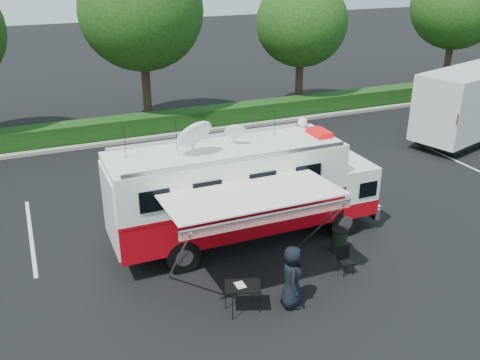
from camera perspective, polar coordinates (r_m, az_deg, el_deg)
The scene contains 9 objects.
ground_plane at distance 17.63m, azimuth 0.63°, elevation -6.27°, with size 120.00×120.00×0.00m, color black.
back_border at distance 28.16m, azimuth -7.98°, elevation 15.59°, with size 60.00×6.14×8.87m.
stall_lines at distance 19.96m, azimuth -4.12°, elevation -2.59°, with size 24.12×5.50×0.01m.
command_truck at distance 16.80m, azimuth 0.43°, elevation -1.05°, with size 8.65×2.38×4.15m.
awning at distance 14.09m, azimuth 1.51°, elevation -2.09°, with size 4.72×2.45×2.85m.
person at distance 14.71m, azimuth 5.42°, elevation -13.12°, with size 0.86×0.56×1.77m, color black.
folding_table at distance 14.02m, azimuth 0.28°, elevation -11.35°, with size 1.10×0.94×0.79m.
folding_chair at distance 16.02m, azimuth 11.10°, elevation -8.08°, with size 0.44×0.46×0.83m.
trash_bin at distance 17.04m, azimuth 10.54°, elevation -6.35°, with size 0.51×0.51×0.77m.
Camera 1 is at (-6.13, -14.04, 8.73)m, focal length 40.00 mm.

